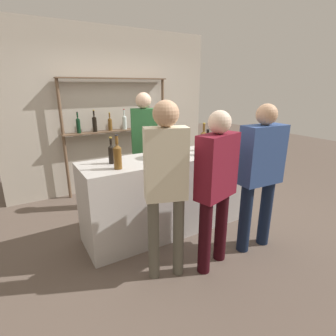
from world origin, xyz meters
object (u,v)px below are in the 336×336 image
Objects in this scene: wine_glass at (172,145)px; server_behind_counter at (144,140)px; counter_bottle_1 at (112,153)px; customer_center at (216,181)px; counter_bottle_3 at (203,140)px; counter_bottle_2 at (118,156)px; ice_bucket at (163,149)px; counter_bottle_0 at (207,145)px; customer_left at (166,178)px; customer_right at (261,169)px; cork_jar at (184,144)px.

wine_glass is 0.78m from server_behind_counter.
customer_center is at bearing -52.88° from counter_bottle_1.
customer_center reaches higher than counter_bottle_3.
counter_bottle_3 is at bearing 8.70° from counter_bottle_2.
ice_bucket is (0.63, 0.14, -0.04)m from counter_bottle_2.
counter_bottle_0 is at bearing -16.12° from ice_bucket.
counter_bottle_0 is 0.19× the size of customer_left.
customer_right is at bearing -74.70° from counter_bottle_0.
ice_bucket is 0.13× the size of server_behind_counter.
wine_glass is 1.11m from customer_right.
customer_right is at bearing -27.45° from counter_bottle_2.
server_behind_counter reaches higher than counter_bottle_1.
customer_right is (0.55, -0.95, -0.16)m from wine_glass.
counter_bottle_3 is 0.23× the size of customer_center.
counter_bottle_0 is at bearing -34.36° from wine_glass.
counter_bottle_1 is 0.18× the size of customer_center.
wine_glass is at bearing 25.87° from ice_bucket.
customer_center reaches higher than cork_jar.
counter_bottle_0 is 0.74m from customer_right.
customer_right is (1.37, -0.71, -0.18)m from counter_bottle_2.
counter_bottle_2 is at bearing -167.26° from ice_bucket.
counter_bottle_3 is at bearing 50.56° from server_behind_counter.
counter_bottle_3 is at bearing 4.71° from ice_bucket.
wine_glass is 0.09× the size of customer_left.
ice_bucket is at bearing -175.29° from counter_bottle_3.
customer_center is 0.93× the size of server_behind_counter.
customer_left is at bearing -125.00° from wine_glass.
server_behind_counter is at bearing 79.12° from ice_bucket.
counter_bottle_3 is at bearing 9.25° from customer_right.
ice_bucket is 0.49m from cork_jar.
customer_center is at bearing -121.23° from counter_bottle_3.
counter_bottle_0 is 0.24m from counter_bottle_3.
server_behind_counter reaches higher than counter_bottle_0.
server_behind_counter reaches higher than customer_center.
counter_bottle_2 is 0.85m from wine_glass.
customer_center is at bearing 94.76° from customer_right.
counter_bottle_0 is at bearing 39.97° from server_behind_counter.
customer_center reaches higher than counter_bottle_0.
counter_bottle_3 is at bearing 63.30° from counter_bottle_0.
counter_bottle_2 reaches higher than wine_glass.
counter_bottle_2 is 1.31m from counter_bottle_3.
customer_left reaches higher than wine_glass.
customer_left reaches higher than counter_bottle_0.
cork_jar is at bearing 143.05° from counter_bottle_3.
cork_jar is 0.10× the size of server_behind_counter.
customer_center is (-0.35, -1.08, -0.14)m from cork_jar.
customer_right is at bearing -84.72° from counter_bottle_3.
counter_bottle_1 is at bearing 172.29° from ice_bucket.
counter_bottle_2 is 0.66m from customer_left.
server_behind_counter is at bearing 112.94° from cork_jar.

